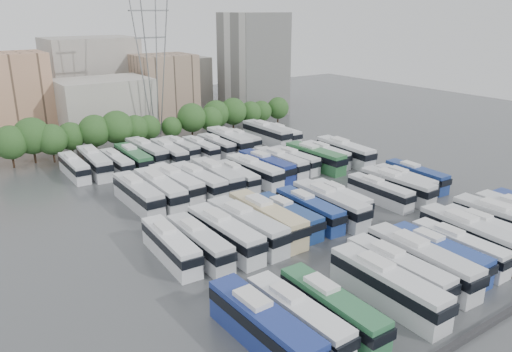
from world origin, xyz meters
TOP-DOWN VIEW (x-y plane):
  - ground at (0.00, 0.00)m, footprint 220.00×220.00m
  - parapet at (0.00, -33.00)m, footprint 56.00×0.50m
  - tree_line at (-2.30, 42.12)m, footprint 65.28×7.99m
  - city_buildings at (-7.46, 71.86)m, footprint 102.00×35.00m
  - apartment_tower at (34.00, 58.00)m, footprint 14.00×14.00m
  - electricity_pylon at (2.00, 50.00)m, footprint 9.00×6.91m
  - bus_r0_s0 at (-21.60, -23.72)m, footprint 3.15×13.14m
  - bus_r0_s1 at (-18.27, -24.06)m, footprint 2.80×11.91m
  - bus_r0_s2 at (-14.95, -24.80)m, footprint 2.85×12.13m
  - bus_r0_s4 at (-8.25, -25.25)m, footprint 3.08×13.16m
  - bus_r0_s5 at (-4.88, -23.73)m, footprint 2.75×12.28m
  - bus_r0_s6 at (-1.54, -24.02)m, footprint 3.50×13.42m
  - bus_r0_s7 at (1.68, -23.80)m, footprint 2.63×11.81m
  - bus_r0_s8 at (4.92, -24.11)m, footprint 2.52×11.41m
  - bus_r0_s9 at (8.33, -23.43)m, footprint 3.55×13.32m
  - bus_r0_s10 at (11.38, -23.54)m, footprint 2.61×11.64m
  - bus_r0_s11 at (14.88, -23.92)m, footprint 3.21×13.57m
  - bus_r1_s0 at (-21.22, -5.36)m, footprint 3.16×11.86m
  - bus_r1_s1 at (-18.25, -6.59)m, footprint 2.73×11.97m
  - bus_r1_s2 at (-14.80, -6.49)m, footprint 3.14×13.01m
  - bus_r1_s3 at (-11.58, -6.23)m, footprint 3.55×13.47m
  - bus_r1_s4 at (-8.33, -5.95)m, footprint 3.07×13.56m
  - bus_r1_s5 at (-5.12, -6.17)m, footprint 2.68×11.47m
  - bus_r1_s6 at (-1.59, -6.23)m, footprint 2.88×11.82m
  - bus_r1_s7 at (1.66, -6.70)m, footprint 3.07×12.97m
  - bus_r1_s8 at (4.81, -5.42)m, footprint 2.91×10.94m
  - bus_r1_s10 at (11.49, -6.75)m, footprint 2.44×11.01m
  - bus_r1_s11 at (15.01, -6.91)m, footprint 3.18×12.34m
  - bus_r1_s12 at (18.10, -5.78)m, footprint 2.77×11.04m
  - bus_r1_s13 at (21.63, -5.25)m, footprint 2.85×11.30m
  - bus_r2_s1 at (-18.02, 11.75)m, footprint 2.88×12.89m
  - bus_r2_s2 at (-14.79, 11.36)m, footprint 3.23×13.36m
  - bus_r2_s3 at (-11.60, 12.71)m, footprint 3.28×12.97m
  - bus_r2_s4 at (-8.41, 11.60)m, footprint 3.37×12.86m
  - bus_r2_s5 at (-4.98, 11.84)m, footprint 3.24×12.91m
  - bus_r2_s6 at (-1.70, 11.14)m, footprint 2.87×10.88m
  - bus_r2_s7 at (1.63, 11.09)m, footprint 3.26×12.43m
  - bus_r2_s8 at (4.76, 12.10)m, footprint 3.19×12.56m
  - bus_r2_s9 at (8.11, 12.43)m, footprint 2.80×12.08m
  - bus_r2_s10 at (11.37, 12.75)m, footprint 2.97×11.13m
  - bus_r2_s11 at (14.78, 11.16)m, footprint 3.41×13.01m
  - bus_r2_s12 at (18.28, 12.23)m, footprint 2.67×11.18m
  - bus_r2_s13 at (21.61, 10.67)m, footprint 3.53×13.36m
  - bus_r3_s0 at (-21.57, 30.70)m, footprint 2.57×11.24m
  - bus_r3_s1 at (-18.16, 30.59)m, footprint 3.40×13.00m
  - bus_r3_s2 at (-14.81, 29.08)m, footprint 2.49×10.96m
  - bus_r3_s3 at (-11.75, 29.20)m, footprint 2.89×12.38m
  - bus_r3_s4 at (-8.36, 31.25)m, footprint 3.31×12.99m
  - bus_r3_s5 at (-5.04, 28.86)m, footprint 3.21×12.39m
  - bus_r3_s6 at (-1.50, 31.22)m, footprint 2.93×11.09m
  - bus_r3_s7 at (1.69, 29.13)m, footprint 2.50×10.85m
  - bus_r3_s8 at (5.09, 28.97)m, footprint 2.55×11.01m
  - bus_r3_s9 at (8.18, 29.24)m, footprint 3.35×13.60m
  - bus_r3_s10 at (11.61, 30.06)m, footprint 2.61×10.91m
  - bus_r3_s12 at (18.10, 30.28)m, footprint 3.17×13.66m
  - bus_r3_s13 at (21.24, 29.20)m, footprint 2.66×11.26m

SIDE VIEW (x-z plane):
  - ground at x=0.00m, z-range 0.00..0.00m
  - parapet at x=0.00m, z-range 0.00..0.50m
  - bus_r2_s6 at x=-1.70m, z-range -0.03..3.35m
  - bus_r3_s7 at x=1.69m, z-range -0.03..3.36m
  - bus_r1_s8 at x=4.81m, z-range -0.03..3.37m
  - bus_r3_s10 at x=11.61m, z-range -0.03..3.38m
  - bus_r3_s2 at x=-14.81m, z-range -0.03..3.40m
  - bus_r1_s12 at x=18.10m, z-range -0.03..3.41m
  - bus_r3_s8 at x=5.09m, z-range -0.03..3.41m
  - bus_r3_s6 at x=-1.50m, z-range -0.03..3.42m
  - bus_r1_s10 at x=11.49m, z-range -0.03..3.42m
  - bus_r2_s10 at x=11.37m, z-range -0.03..3.43m
  - bus_r2_s12 at x=18.28m, z-range -0.03..3.46m
  - bus_r3_s13 at x=21.24m, z-range -0.03..3.49m
  - bus_r3_s0 at x=-21.57m, z-range -0.03..3.49m
  - bus_r1_s13 at x=21.63m, z-range -0.03..3.49m
  - bus_r0_s8 at x=4.92m, z-range -0.03..3.55m
  - bus_r1_s5 at x=-5.12m, z-range -0.03..3.55m
  - bus_r0_s10 at x=11.38m, z-range -0.03..3.62m
  - bus_r1_s0 at x=-21.22m, z-range -0.03..3.65m
  - bus_r1_s6 at x=-1.59m, z-range -0.03..3.65m
  - bus_r0_s7 at x=1.68m, z-range -0.03..3.67m
  - bus_r0_s1 at x=-18.27m, z-range -0.03..3.69m
  - bus_r1_s1 at x=-18.25m, z-range -0.03..3.71m
  - bus_r2_s9 at x=8.11m, z-range -0.03..3.74m
  - bus_r0_s2 at x=-14.95m, z-range -0.03..3.76m
  - bus_r1_s11 at x=15.01m, z-range -0.03..3.80m
  - bus_r0_s5 at x=-4.88m, z-range -0.03..3.81m
  - bus_r3_s5 at x=-5.04m, z-range -0.03..3.82m
  - bus_r2_s7 at x=1.63m, z-range -0.04..3.83m
  - bus_r3_s3 at x=-11.75m, z-range -0.04..3.84m
  - bus_r2_s8 at x=4.76m, z-range -0.04..3.88m
  - bus_r2_s4 at x=-8.41m, z-range -0.04..3.96m
  - bus_r2_s5 at x=-4.98m, z-range -0.04..3.98m
  - bus_r2_s3 at x=-11.60m, z-range -0.04..4.00m
  - bus_r2_s1 at x=-18.02m, z-range -0.04..4.00m
  - bus_r3_s1 at x=-18.16m, z-range -0.04..4.01m
  - bus_r3_s4 at x=-8.36m, z-range -0.04..4.01m
  - bus_r2_s11 at x=14.78m, z-range -0.04..4.01m
  - bus_r1_s7 at x=1.66m, z-range -0.04..4.02m
  - bus_r1_s2 at x=-14.80m, z-range -0.04..4.02m
  - bus_r0_s0 at x=-21.60m, z-range -0.04..4.07m
  - bus_r0_s4 at x=-8.25m, z-range -0.04..4.08m
  - bus_r0_s9 at x=8.33m, z-range -0.04..4.10m
  - bus_r2_s13 at x=21.61m, z-range -0.04..4.11m
  - bus_r2_s2 at x=-14.79m, z-range -0.04..4.13m
  - bus_r0_s6 at x=-1.54m, z-range -0.04..4.14m
  - bus_r1_s3 at x=-11.58m, z-range -0.04..4.15m
  - bus_r0_s11 at x=14.88m, z-range -0.04..4.20m
  - bus_r3_s9 at x=8.18m, z-range -0.04..4.20m
  - bus_r1_s4 at x=-8.33m, z-range -0.04..4.21m
  - bus_r3_s12 at x=18.10m, z-range -0.04..4.23m
  - tree_line at x=-2.30m, z-range 0.25..8.73m
  - city_buildings at x=-7.46m, z-range -2.13..17.87m
  - apartment_tower at x=34.00m, z-range 0.00..26.00m
  - electricity_pylon at x=2.00m, z-range 1.75..35.57m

